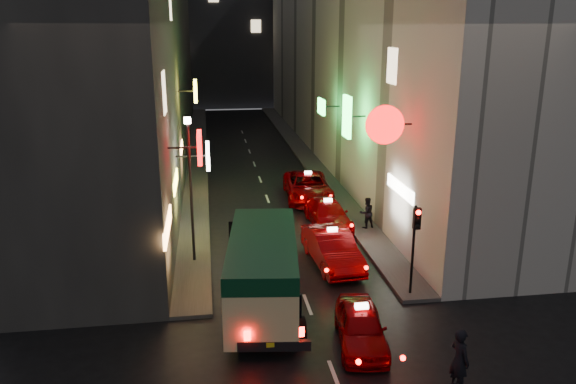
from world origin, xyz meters
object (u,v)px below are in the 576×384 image
traffic_light (416,231)px  lamp_post (190,181)px  taxi_near (361,323)px  minibus (263,266)px  pedestrian_crossing (460,356)px

traffic_light → lamp_post: 9.42m
taxi_near → lamp_post: bearing=126.2°
minibus → taxi_near: size_ratio=1.41×
minibus → pedestrian_crossing: (4.97, -5.32, -0.72)m
taxi_near → pedestrian_crossing: pedestrian_crossing is taller
pedestrian_crossing → lamp_post: (-7.50, 10.10, 2.65)m
minibus → traffic_light: bearing=2.5°
minibus → lamp_post: (-2.53, 4.77, 1.93)m
taxi_near → pedestrian_crossing: bearing=-52.3°
minibus → traffic_light: size_ratio=1.96×
minibus → taxi_near: bearing=-42.2°
taxi_near → lamp_post: 9.64m
minibus → lamp_post: lamp_post is taller
minibus → traffic_light: 5.75m
minibus → taxi_near: minibus is taller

